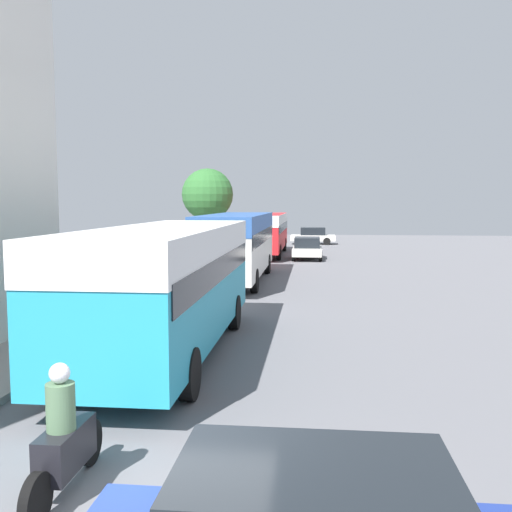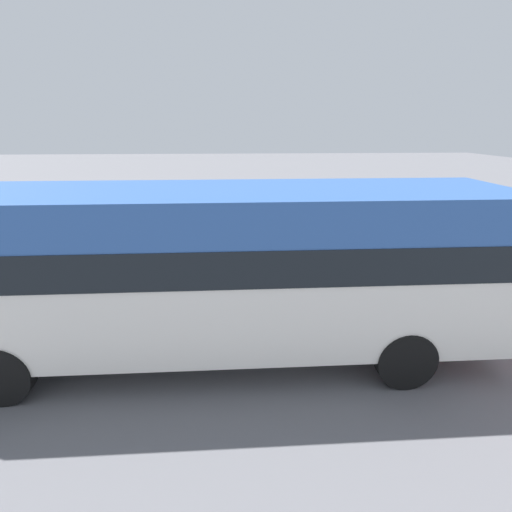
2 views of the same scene
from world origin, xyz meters
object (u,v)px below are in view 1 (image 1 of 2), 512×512
Objects in this scene: bus_following at (237,238)px; bus_third_in_line at (265,228)px; bus_lead at (167,273)px; car_crossing at (307,248)px; motorcycle_behind_lead at (64,442)px; car_distant at (313,235)px.

bus_third_in_line is (0.15, 13.51, -0.16)m from bus_following.
bus_lead is 0.90× the size of bus_third_in_line.
bus_following reaches higher than car_crossing.
bus_following is 0.96× the size of bus_third_in_line.
motorcycle_behind_lead is at bearing -86.71° from bus_lead.
car_crossing is at bearing 84.99° from motorcycle_behind_lead.
car_distant is (3.29, 10.88, -1.12)m from bus_third_in_line.
car_distant is (3.44, 24.39, -1.27)m from bus_following.
motorcycle_behind_lead is (0.38, -6.60, -1.34)m from bus_lead.
bus_following is at bearing 90.30° from bus_lead.
bus_lead is 4.37× the size of motorcycle_behind_lead.
bus_third_in_line reaches higher than car_crossing.
bus_lead is at bearing -97.30° from car_crossing.
motorcycle_behind_lead is at bearing -88.69° from bus_following.
bus_third_in_line reaches higher than car_distant.
motorcycle_behind_lead is (0.45, -19.55, -1.36)m from bus_following.
bus_lead reaches higher than motorcycle_behind_lead.
bus_third_in_line is 2.80× the size of car_crossing.
car_crossing is 13.60m from car_distant.
bus_following is at bearing -90.63° from bus_third_in_line.
car_distant is (2.99, 43.95, 0.08)m from motorcycle_behind_lead.
motorcycle_behind_lead is (0.30, -33.06, -1.20)m from bus_third_in_line.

